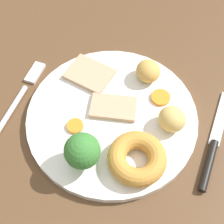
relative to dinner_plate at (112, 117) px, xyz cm
name	(u,v)px	position (x,y,z in cm)	size (l,w,h in cm)	color
dining_table	(124,113)	(1.34, 2.87, -2.50)	(120.00, 84.00, 3.60)	brown
dinner_plate	(112,117)	(0.00, 0.00, 0.00)	(27.52, 27.52, 1.40)	white
meat_slice_main	(90,74)	(-5.91, 6.70, 1.10)	(7.48, 5.75, 0.80)	tan
meat_slice_under	(113,107)	(-0.12, 1.28, 1.10)	(7.35, 4.47, 0.80)	tan
yorkshire_pudding	(137,158)	(5.65, -6.79, 2.08)	(8.64, 8.64, 2.76)	#C68938
roast_potato_left	(172,119)	(9.31, 0.75, 2.56)	(4.08, 4.31, 3.72)	#D8B260
roast_potato_right	(148,71)	(3.79, 9.01, 2.42)	(4.29, 4.07, 3.43)	tan
carrot_coin_front	(161,97)	(6.85, 5.32, 0.97)	(3.17, 3.17, 0.54)	orange
carrot_coin_back	(75,126)	(-5.00, -3.60, 0.97)	(2.62, 2.62, 0.53)	orange
broccoli_floret	(82,151)	(-1.80, -8.80, 4.35)	(5.19, 5.19, 6.33)	#8CB766
fork	(22,93)	(-16.23, 0.64, -0.31)	(2.69, 15.32, 0.90)	silver
knife	(213,147)	(16.48, -0.73, -0.25)	(3.45, 18.55, 1.20)	black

